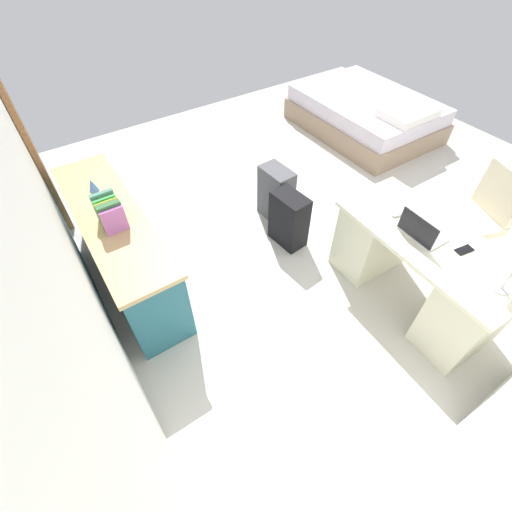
# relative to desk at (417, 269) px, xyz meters

# --- Properties ---
(ground_plane) EXTENTS (6.09, 6.09, 0.00)m
(ground_plane) POSITION_rel_desk_xyz_m (1.28, -0.24, -0.38)
(ground_plane) COLOR beige
(wall_back) EXTENTS (4.54, 0.10, 2.73)m
(wall_back) POSITION_rel_desk_xyz_m (1.28, 2.30, 0.98)
(wall_back) COLOR silver
(wall_back) RESTS_ON ground_plane
(door_wooden) EXTENTS (0.88, 0.05, 2.04)m
(door_wooden) POSITION_rel_desk_xyz_m (3.00, 2.22, 0.64)
(door_wooden) COLOR #936038
(door_wooden) RESTS_ON ground_plane
(desk) EXTENTS (1.46, 0.71, 0.73)m
(desk) POSITION_rel_desk_xyz_m (0.00, 0.00, 0.00)
(desk) COLOR beige
(desk) RESTS_ON ground_plane
(office_chair) EXTENTS (0.58, 0.58, 0.94)m
(office_chair) POSITION_rel_desk_xyz_m (0.08, -0.83, 0.04)
(office_chair) COLOR black
(office_chair) RESTS_ON ground_plane
(credenza) EXTENTS (1.80, 0.48, 0.76)m
(credenza) POSITION_rel_desk_xyz_m (1.58, 1.92, -0.00)
(credenza) COLOR #235B6B
(credenza) RESTS_ON ground_plane
(bed) EXTENTS (1.91, 1.41, 0.58)m
(bed) POSITION_rel_desk_xyz_m (2.36, -1.85, -0.14)
(bed) COLOR gray
(bed) RESTS_ON ground_plane
(suitcase_black) EXTENTS (0.38, 0.25, 0.56)m
(suitcase_black) POSITION_rel_desk_xyz_m (1.15, 0.43, -0.10)
(suitcase_black) COLOR black
(suitcase_black) RESTS_ON ground_plane
(suitcase_spare_grey) EXTENTS (0.37, 0.24, 0.59)m
(suitcase_spare_grey) POSITION_rel_desk_xyz_m (1.54, 0.31, -0.09)
(suitcase_spare_grey) COLOR #4C4C51
(suitcase_spare_grey) RESTS_ON ground_plane
(laptop) EXTENTS (0.32, 0.23, 0.21)m
(laptop) POSITION_rel_desk_xyz_m (0.08, 0.07, 0.40)
(laptop) COLOR #B7B7BC
(laptop) RESTS_ON desk
(computer_mouse) EXTENTS (0.06, 0.10, 0.03)m
(computer_mouse) POSITION_rel_desk_xyz_m (0.33, 0.02, 0.36)
(computer_mouse) COLOR white
(computer_mouse) RESTS_ON desk
(cell_phone_near_laptop) EXTENTS (0.09, 0.15, 0.01)m
(cell_phone_near_laptop) POSITION_rel_desk_xyz_m (-0.20, -0.09, 0.35)
(cell_phone_near_laptop) COLOR black
(cell_phone_near_laptop) RESTS_ON desk
(book_row) EXTENTS (0.23, 0.17, 0.23)m
(book_row) POSITION_rel_desk_xyz_m (1.44, 1.92, 0.49)
(book_row) COLOR #AE60AB
(book_row) RESTS_ON credenza
(figurine_small) EXTENTS (0.08, 0.08, 0.11)m
(figurine_small) POSITION_rel_desk_xyz_m (1.94, 1.92, 0.43)
(figurine_small) COLOR #4C7FBF
(figurine_small) RESTS_ON credenza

